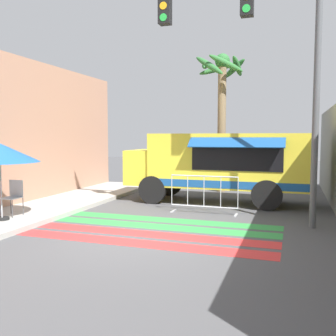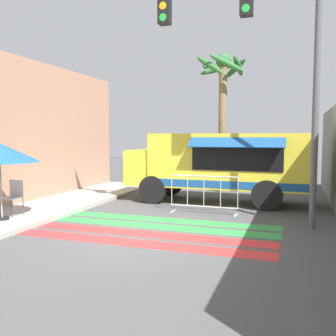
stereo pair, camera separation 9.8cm
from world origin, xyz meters
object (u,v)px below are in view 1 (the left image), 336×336
object	(u,v)px
traffic_signal_pole	(252,36)
patio_umbrella	(0,153)
food_truck	(217,162)
palm_tree	(221,94)
barricade_front	(204,195)
folding_chair	(14,194)

from	to	relation	value
traffic_signal_pole	patio_umbrella	bearing A→B (deg)	-159.94
food_truck	traffic_signal_pole	xyz separation A→B (m)	(1.40, -2.84, 3.42)
food_truck	palm_tree	bearing A→B (deg)	97.76
food_truck	barricade_front	world-z (taller)	food_truck
patio_umbrella	folding_chair	size ratio (longest dim) A/B	2.08
traffic_signal_pole	folding_chair	world-z (taller)	traffic_signal_pole
patio_umbrella	palm_tree	xyz separation A→B (m)	(4.25, 7.61, 2.14)
palm_tree	folding_chair	bearing A→B (deg)	-121.90
food_truck	palm_tree	size ratio (longest dim) A/B	1.12
food_truck	folding_chair	distance (m)	6.52
food_truck	barricade_front	xyz separation A→B (m)	(0.00, -1.97, -0.83)
food_truck	folding_chair	bearing A→B (deg)	-136.77
traffic_signal_pole	barricade_front	size ratio (longest dim) A/B	3.33
barricade_front	palm_tree	bearing A→B (deg)	94.48
patio_umbrella	barricade_front	bearing A→B (deg)	33.61
patio_umbrella	palm_tree	world-z (taller)	palm_tree
traffic_signal_pole	barricade_front	world-z (taller)	traffic_signal_pole
traffic_signal_pole	folding_chair	bearing A→B (deg)	-165.31
folding_chair	patio_umbrella	bearing A→B (deg)	-84.95
food_truck	barricade_front	size ratio (longest dim) A/B	3.10
patio_umbrella	traffic_signal_pole	bearing A→B (deg)	20.06
food_truck	folding_chair	size ratio (longest dim) A/B	6.59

